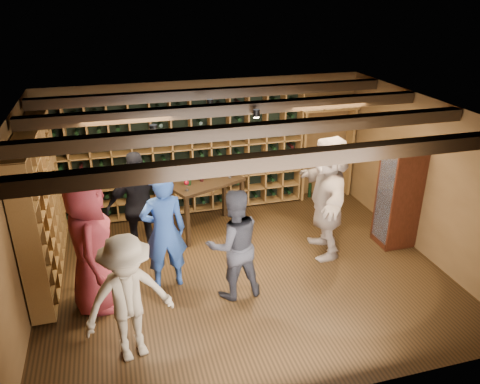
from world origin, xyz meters
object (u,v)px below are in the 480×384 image
object	(u,v)px
display_cabinet	(398,197)
guest_beige	(327,196)
tasting_table	(206,188)
guest_red_floral	(90,245)
man_blue_shirt	(164,232)
guest_khaki	(128,299)
man_grey_suit	(234,245)
guest_woman_black	(140,206)

from	to	relation	value
display_cabinet	guest_beige	world-z (taller)	guest_beige
display_cabinet	guest_beige	xyz separation A→B (m)	(-1.25, 0.07, 0.14)
display_cabinet	tasting_table	xyz separation A→B (m)	(-2.96, 1.29, -0.02)
tasting_table	guest_beige	bearing A→B (deg)	-58.39
guest_red_floral	tasting_table	distance (m)	2.56
guest_red_floral	guest_beige	world-z (taller)	guest_beige
man_blue_shirt	guest_red_floral	xyz separation A→B (m)	(-0.98, -0.26, 0.09)
guest_red_floral	guest_khaki	size ratio (longest dim) A/B	1.20
man_grey_suit	tasting_table	bearing A→B (deg)	-95.25
guest_khaki	guest_beige	distance (m)	3.58
guest_beige	guest_woman_black	bearing A→B (deg)	-91.43
display_cabinet	tasting_table	size ratio (longest dim) A/B	1.24
man_blue_shirt	tasting_table	distance (m)	1.73
man_grey_suit	tasting_table	distance (m)	1.96
guest_red_floral	guest_khaki	bearing A→B (deg)	-157.72
guest_khaki	tasting_table	xyz separation A→B (m)	(1.49, 2.80, 0.03)
man_blue_shirt	display_cabinet	bearing A→B (deg)	179.32
display_cabinet	guest_red_floral	bearing A→B (deg)	-174.87
guest_red_floral	guest_beige	size ratio (longest dim) A/B	0.98
display_cabinet	guest_woman_black	distance (m)	4.20
guest_khaki	guest_red_floral	bearing A→B (deg)	95.35
man_blue_shirt	guest_red_floral	distance (m)	1.02
guest_woman_black	tasting_table	xyz separation A→B (m)	(1.18, 0.57, -0.06)
display_cabinet	man_blue_shirt	world-z (taller)	man_blue_shirt
man_grey_suit	guest_beige	xyz separation A→B (m)	(1.74, 0.75, 0.19)
man_blue_shirt	guest_khaki	bearing A→B (deg)	63.40
man_blue_shirt	man_grey_suit	xyz separation A→B (m)	(0.89, -0.49, -0.07)
display_cabinet	man_blue_shirt	bearing A→B (deg)	-177.34
man_grey_suit	tasting_table	world-z (taller)	man_grey_suit
display_cabinet	guest_khaki	bearing A→B (deg)	-161.19
man_blue_shirt	man_grey_suit	distance (m)	1.02
guest_woman_black	man_blue_shirt	bearing A→B (deg)	99.42
guest_woman_black	guest_khaki	bearing A→B (deg)	75.23
man_grey_suit	guest_beige	size ratio (longest dim) A/B	0.81
tasting_table	display_cabinet	bearing A→B (deg)	-46.55
tasting_table	man_blue_shirt	bearing A→B (deg)	-145.08
guest_beige	tasting_table	distance (m)	2.10
man_blue_shirt	guest_woman_black	xyz separation A→B (m)	(-0.26, 0.90, 0.01)
guest_red_floral	guest_woman_black	xyz separation A→B (m)	(0.72, 1.15, -0.08)
guest_woman_black	display_cabinet	bearing A→B (deg)	163.41
guest_khaki	display_cabinet	bearing A→B (deg)	3.53
man_blue_shirt	tasting_table	bearing A→B (deg)	-125.32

